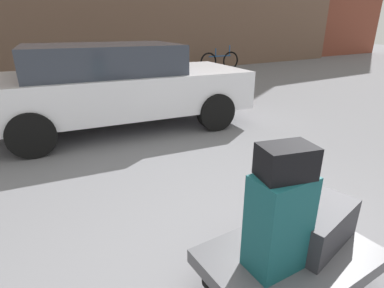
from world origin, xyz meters
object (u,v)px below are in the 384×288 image
(suitcase_charcoal_front_right, at_px, (308,220))
(duffel_bag_black_topmost_pile, at_px, (286,161))
(luggage_cart, at_px, (289,261))
(suitcase_teal_front_left, at_px, (279,223))
(parked_car, at_px, (117,84))
(bollard_kerb_mid, at_px, (174,72))
(bicycle_leaning, at_px, (220,61))
(bollard_kerb_near, at_px, (132,76))

(suitcase_charcoal_front_right, bearing_deg, duffel_bag_black_topmost_pile, 179.73)
(luggage_cart, distance_m, suitcase_teal_front_left, 0.41)
(parked_car, bearing_deg, luggage_cart, -94.10)
(luggage_cart, height_order, parked_car, parked_car)
(bollard_kerb_mid, bearing_deg, suitcase_charcoal_front_right, -112.44)
(suitcase_teal_front_left, distance_m, bicycle_leaning, 11.14)
(duffel_bag_black_topmost_pile, bearing_deg, luggage_cart, 22.12)
(duffel_bag_black_topmost_pile, bearing_deg, parked_car, 98.47)
(suitcase_charcoal_front_right, distance_m, duffel_bag_black_topmost_pile, 0.68)
(bicycle_leaning, distance_m, bollard_kerb_near, 4.40)
(suitcase_charcoal_front_right, xyz_separation_m, bollard_kerb_near, (1.79, 7.79, -0.18))
(bollard_kerb_near, bearing_deg, duffel_bag_black_topmost_pile, -105.52)
(parked_car, distance_m, bollard_kerb_near, 4.12)
(suitcase_teal_front_left, relative_size, bollard_kerb_mid, 1.02)
(bicycle_leaning, height_order, bollard_kerb_mid, bicycle_leaning)
(luggage_cart, bearing_deg, bollard_kerb_mid, 66.37)
(bollard_kerb_near, distance_m, bollard_kerb_mid, 1.42)
(duffel_bag_black_topmost_pile, xyz_separation_m, bollard_kerb_near, (2.18, 7.86, -0.74))
(suitcase_teal_front_left, bearing_deg, luggage_cart, 9.21)
(bicycle_leaning, bearing_deg, suitcase_charcoal_front_right, -123.65)
(suitcase_charcoal_front_right, height_order, bollard_kerb_mid, suitcase_charcoal_front_right)
(bicycle_leaning, xyz_separation_m, bollard_kerb_near, (-4.22, -1.25, -0.08))
(duffel_bag_black_topmost_pile, xyz_separation_m, parked_car, (0.47, 4.14, -0.27))
(parked_car, distance_m, bollard_kerb_mid, 4.89)
(parked_car, bearing_deg, bicycle_leaning, 39.95)
(parked_car, bearing_deg, bollard_kerb_near, 65.27)
(duffel_bag_black_topmost_pile, height_order, bicycle_leaning, duffel_bag_black_topmost_pile)
(suitcase_teal_front_left, relative_size, bicycle_leaning, 0.34)
(suitcase_teal_front_left, distance_m, suitcase_charcoal_front_right, 0.43)
(suitcase_teal_front_left, relative_size, bollard_kerb_near, 1.02)
(suitcase_teal_front_left, height_order, suitcase_charcoal_front_right, suitcase_teal_front_left)
(luggage_cart, bearing_deg, suitcase_teal_front_left, -172.82)
(suitcase_teal_front_left, xyz_separation_m, bollard_kerb_near, (2.18, 7.86, -0.35))
(bicycle_leaning, bearing_deg, luggage_cart, -124.42)
(duffel_bag_black_topmost_pile, relative_size, bollard_kerb_mid, 0.49)
(luggage_cart, relative_size, duffel_bag_black_topmost_pile, 3.83)
(luggage_cart, xyz_separation_m, bicycle_leaning, (6.23, 9.09, 0.11))
(luggage_cart, distance_m, parked_car, 4.16)
(suitcase_charcoal_front_right, relative_size, bicycle_leaning, 0.32)
(suitcase_teal_front_left, distance_m, parked_car, 4.17)
(bollard_kerb_mid, bearing_deg, duffel_bag_black_topmost_pile, -114.63)
(duffel_bag_black_topmost_pile, bearing_deg, bollard_kerb_mid, 80.31)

